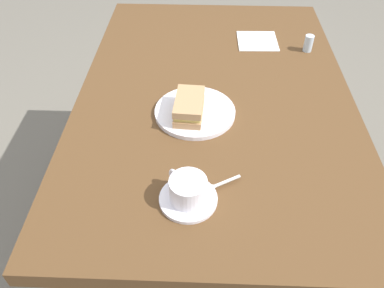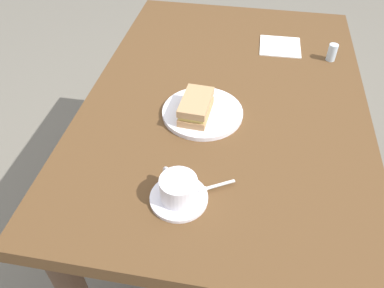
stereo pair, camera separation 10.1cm
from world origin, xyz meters
The scene contains 9 objects.
ground_plane centered at (0.00, 0.00, 0.00)m, with size 6.00×6.00×0.00m, color #6A6459.
dining_table centered at (0.00, 0.00, 0.65)m, with size 1.30×0.88×0.77m.
sandwich_plate centered at (0.12, -0.06, 0.77)m, with size 0.24×0.24×0.01m, color white.
sandwich_front centered at (0.14, -0.08, 0.81)m, with size 0.14×0.09×0.06m.
coffee_saucer centered at (0.44, -0.07, 0.77)m, with size 0.14×0.14×0.01m, color white.
coffee_cup centered at (0.44, -0.07, 0.81)m, with size 0.10×0.10×0.06m.
spoon centered at (0.40, 0.00, 0.78)m, with size 0.06×0.09×0.01m.
napkin centered at (-0.33, 0.16, 0.77)m, with size 0.15×0.15×0.00m, color white.
salt_shaker centered at (-0.27, 0.34, 0.80)m, with size 0.03×0.03×0.06m, color silver.
Camera 2 is at (1.00, 0.06, 1.50)m, focal length 35.54 mm.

